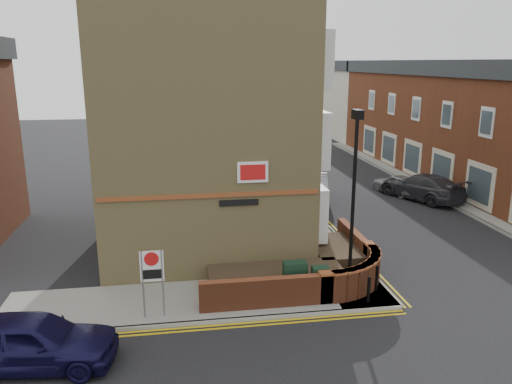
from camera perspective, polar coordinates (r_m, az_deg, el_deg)
The scene contains 28 objects.
ground at distance 16.57m, azimuth 6.52°, elevation -13.85°, with size 120.00×120.00×0.00m, color black.
pavement_corner at distance 17.37m, azimuth -6.30°, elevation -12.19°, with size 13.00×3.00×0.12m, color gray.
pavement_main at distance 31.59m, azimuth 2.40°, elevation 0.32°, with size 2.00×32.00×0.12m, color gray.
pavement_far at distance 32.87m, azimuth 22.64°, elevation -0.25°, with size 4.00×40.00×0.12m, color gray.
kerb_side at distance 16.05m, azimuth -6.03°, elevation -14.60°, with size 13.00×0.15×0.12m, color gray.
kerb_main_near at distance 31.79m, azimuth 4.17°, elevation 0.39°, with size 0.15×32.00×0.12m, color gray.
kerb_main_far at distance 31.88m, azimuth 19.57°, elevation -0.40°, with size 0.15×40.00×0.12m, color gray.
yellow_lines_side at distance 15.86m, azimuth -5.97°, elevation -15.21°, with size 13.00×0.28×0.01m, color gold.
yellow_lines_main at distance 31.86m, azimuth 4.60°, elevation 0.31°, with size 0.28×32.00×0.01m, color gold.
corner_building at distance 22.10m, azimuth -5.87°, elevation 10.29°, with size 8.95×10.40×13.60m.
garden_wall at distance 18.73m, azimuth 4.48°, elevation -10.27°, with size 6.80×6.00×1.20m, color brown, non-canonical shape.
lamppost at distance 16.84m, azimuth 11.03°, elevation -1.25°, with size 0.25×0.50×6.30m.
utility_cabinet_large at distance 17.30m, azimuth 4.47°, elevation -9.83°, with size 0.80×0.45×1.20m, color black.
utility_cabinet_small at distance 17.25m, azimuth 7.32°, elevation -10.17°, with size 0.55×0.40×1.10m, color black.
bollard_near at distance 17.25m, azimuth 12.76°, elevation -10.81°, with size 0.11×0.11×0.90m, color black.
bollard_far at distance 18.13m, azimuth 13.62°, elevation -9.56°, with size 0.11×0.11×0.90m, color black.
zone_sign at distance 15.81m, azimuth -11.78°, elevation -8.90°, with size 0.72×0.07×2.20m.
far_terrace at distance 36.33m, azimuth 22.04°, elevation 7.54°, with size 5.40×30.40×8.00m.
far_terrace_cream at distance 55.34m, azimuth 10.87°, elevation 10.44°, with size 5.40×12.40×8.00m.
tree_near at distance 28.87m, azimuth 3.26°, elevation 8.32°, with size 3.64×3.65×6.70m.
tree_mid at distance 36.65m, azimuth 0.61°, elevation 10.47°, with size 4.03×4.03×7.42m.
tree_far at distance 44.56m, azimuth -1.12°, elevation 10.85°, with size 3.81×3.81×7.00m.
traffic_light_assembly at distance 39.86m, azimuth 0.47°, elevation 7.32°, with size 0.20×0.16×4.20m.
navy_hatchback at distance 14.94m, azimuth -24.19°, elevation -15.27°, with size 1.77×4.39×1.50m, color #110E33.
silver_car_near at distance 29.16m, azimuth 6.56°, elevation 0.45°, with size 1.62×4.66×1.54m, color #93979A.
red_car_main at distance 35.14m, azimuth 4.61°, elevation 2.80°, with size 2.27×4.93×1.37m, color maroon.
grey_car_far at distance 30.93m, azimuth 18.37°, elevation 0.60°, with size 2.15×5.28×1.53m, color #343338.
silver_car_far at distance 31.83m, azimuth 15.99°, elevation 0.88°, with size 1.44×3.58×1.22m, color gray.
Camera 1 is at (-4.04, -14.00, 7.88)m, focal length 35.00 mm.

